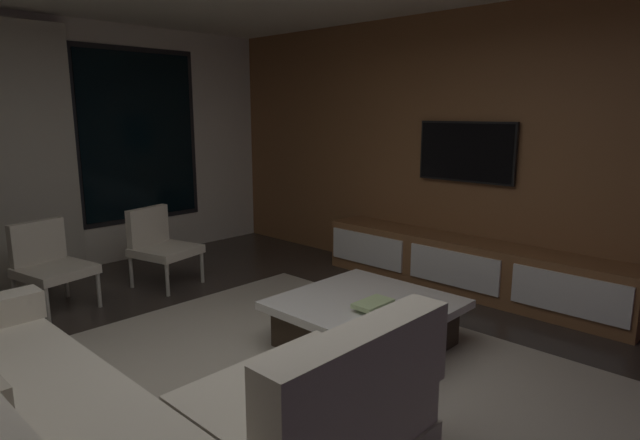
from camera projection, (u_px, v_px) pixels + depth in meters
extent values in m
plane|color=#332B26|center=(247.00, 407.00, 3.19)|extent=(9.20, 9.20, 0.00)
cube|color=silver|center=(16.00, 150.00, 5.40)|extent=(6.60, 0.12, 2.70)
cube|color=black|center=(138.00, 136.00, 6.26)|extent=(1.52, 0.02, 2.02)
cube|color=black|center=(139.00, 136.00, 6.25)|extent=(1.40, 0.03, 1.90)
cube|color=brown|center=(495.00, 153.00, 5.09)|extent=(0.12, 7.80, 2.70)
cube|color=#ADA391|center=(300.00, 390.00, 3.37)|extent=(3.20, 3.80, 0.01)
cube|color=beige|center=(32.00, 428.00, 2.47)|extent=(0.86, 2.42, 0.24)
cube|color=beige|center=(304.00, 409.00, 2.62)|extent=(1.07, 0.86, 0.24)
cube|color=beige|center=(360.00, 373.00, 2.32)|extent=(1.10, 0.20, 0.40)
cube|color=#31251A|center=(365.00, 327.00, 3.98)|extent=(1.00, 1.00, 0.30)
cube|color=white|center=(366.00, 305.00, 3.95)|extent=(1.16, 1.16, 0.06)
cube|color=#4E8A5A|center=(376.00, 307.00, 3.77)|extent=(0.21, 0.17, 0.03)
cube|color=#B5CD8E|center=(373.00, 304.00, 3.76)|extent=(0.29, 0.17, 0.03)
cylinder|color=#B2ADA0|center=(202.00, 266.00, 5.48)|extent=(0.04, 0.04, 0.36)
cylinder|color=#B2ADA0|center=(167.00, 278.00, 5.07)|extent=(0.04, 0.04, 0.36)
cylinder|color=#B2ADA0|center=(167.00, 259.00, 5.72)|extent=(0.04, 0.04, 0.36)
cylinder|color=#B2ADA0|center=(131.00, 270.00, 5.32)|extent=(0.04, 0.04, 0.36)
cube|color=beige|center=(166.00, 251.00, 5.36)|extent=(0.66, 0.67, 0.08)
cube|color=beige|center=(148.00, 226.00, 5.43)|extent=(0.49, 0.19, 0.38)
cylinder|color=#B2ADA0|center=(99.00, 288.00, 4.78)|extent=(0.04, 0.04, 0.36)
cylinder|color=#B2ADA0|center=(47.00, 304.00, 4.39)|extent=(0.04, 0.04, 0.36)
cylinder|color=#B2ADA0|center=(66.00, 279.00, 5.05)|extent=(0.04, 0.04, 0.36)
cylinder|color=#B2ADA0|center=(15.00, 293.00, 4.65)|extent=(0.04, 0.04, 0.36)
cube|color=beige|center=(55.00, 271.00, 4.68)|extent=(0.64, 0.65, 0.08)
cube|color=beige|center=(37.00, 242.00, 4.76)|extent=(0.49, 0.17, 0.38)
cube|color=brown|center=(465.00, 266.00, 5.17)|extent=(0.44, 3.10, 0.52)
cube|color=white|center=(568.00, 295.00, 4.30)|extent=(0.02, 0.93, 0.33)
cube|color=white|center=(453.00, 269.00, 5.01)|extent=(0.02, 0.93, 0.33)
cube|color=white|center=(366.00, 249.00, 5.71)|extent=(0.02, 0.93, 0.33)
cube|color=#352214|center=(551.00, 302.00, 4.59)|extent=(0.33, 0.68, 0.19)
cube|color=#5AD7CC|center=(583.00, 311.00, 4.42)|extent=(0.03, 0.04, 0.17)
cube|color=brown|center=(566.00, 309.00, 4.51)|extent=(0.03, 0.04, 0.14)
cube|color=slate|center=(551.00, 303.00, 4.60)|extent=(0.03, 0.04, 0.17)
cube|color=slate|center=(536.00, 299.00, 4.68)|extent=(0.03, 0.04, 0.19)
cube|color=slate|center=(521.00, 298.00, 4.77)|extent=(0.03, 0.04, 0.14)
cube|color=black|center=(466.00, 152.00, 5.18)|extent=(0.04, 1.01, 0.59)
cube|color=black|center=(466.00, 152.00, 5.18)|extent=(0.05, 0.97, 0.55)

